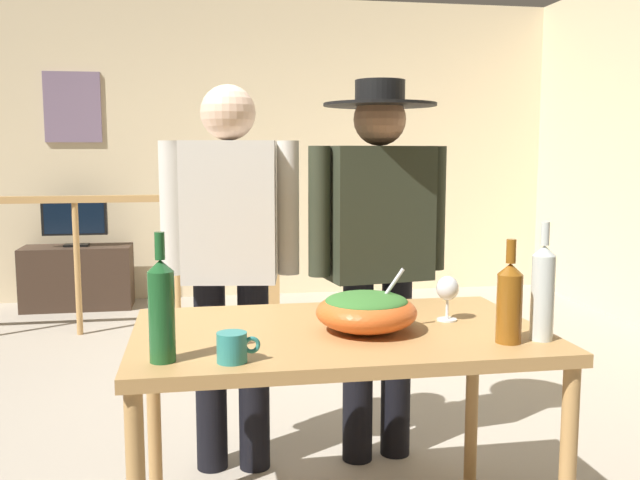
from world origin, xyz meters
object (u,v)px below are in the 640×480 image
(person_standing_left, at_px, (230,249))
(flat_screen_tv, at_px, (75,218))
(stair_railing, at_px, (147,242))
(tv_console, at_px, (78,277))
(wine_bottle_amber, at_px, (509,301))
(wine_glass, at_px, (448,290))
(salad_bowl, at_px, (366,310))
(framed_picture, at_px, (73,107))
(wine_bottle_green, at_px, (162,309))
(person_standing_right, at_px, (378,237))
(serving_table, at_px, (338,352))
(mug_teal, at_px, (233,347))
(wine_bottle_clear, at_px, (543,291))

(person_standing_left, bearing_deg, flat_screen_tv, -61.80)
(stair_railing, relative_size, tv_console, 3.25)
(flat_screen_tv, bearing_deg, wine_bottle_amber, -65.31)
(stair_railing, height_order, wine_glass, stair_railing)
(salad_bowl, height_order, wine_bottle_amber, wine_bottle_amber)
(framed_picture, bearing_deg, wine_bottle_green, -78.14)
(flat_screen_tv, relative_size, person_standing_right, 0.32)
(serving_table, xyz_separation_m, person_standing_right, (0.31, 0.70, 0.29))
(mug_teal, bearing_deg, wine_bottle_green, 168.60)
(salad_bowl, distance_m, person_standing_right, 0.79)
(wine_glass, distance_m, mug_teal, 0.82)
(tv_console, bearing_deg, salad_bowl, -69.03)
(flat_screen_tv, xyz_separation_m, serving_table, (1.47, -3.96, -0.08))
(tv_console, bearing_deg, person_standing_left, -70.72)
(wine_bottle_amber, xyz_separation_m, person_standing_left, (-0.78, 0.94, 0.05))
(wine_bottle_amber, height_order, wine_bottle_clear, wine_bottle_clear)
(serving_table, relative_size, mug_teal, 10.99)
(stair_railing, bearing_deg, wine_bottle_green, -85.35)
(tv_console, xyz_separation_m, person_standing_left, (1.15, -3.30, 0.67))
(tv_console, relative_size, wine_bottle_amber, 2.88)
(stair_railing, bearing_deg, serving_table, -75.19)
(salad_bowl, bearing_deg, framed_picture, 110.03)
(wine_bottle_clear, height_order, mug_teal, wine_bottle_clear)
(framed_picture, xyz_separation_m, wine_bottle_green, (0.96, -4.55, -0.80))
(serving_table, bearing_deg, person_standing_left, 114.19)
(flat_screen_tv, relative_size, wine_bottle_green, 1.49)
(framed_picture, relative_size, wine_bottle_clear, 1.68)
(wine_bottle_amber, bearing_deg, wine_bottle_green, -179.05)
(flat_screen_tv, height_order, wine_bottle_amber, wine_bottle_amber)
(person_standing_left, bearing_deg, stair_railing, -69.37)
(tv_console, relative_size, person_standing_left, 0.56)
(serving_table, distance_m, mug_teal, 0.48)
(serving_table, distance_m, salad_bowl, 0.17)
(serving_table, height_order, person_standing_right, person_standing_right)
(flat_screen_tv, bearing_deg, salad_bowl, -68.88)
(stair_railing, relative_size, mug_teal, 24.59)
(wine_glass, bearing_deg, wine_bottle_clear, -55.05)
(wine_bottle_clear, height_order, person_standing_left, person_standing_left)
(wine_bottle_amber, relative_size, person_standing_right, 0.19)
(salad_bowl, bearing_deg, wine_bottle_green, -160.60)
(serving_table, bearing_deg, stair_railing, 104.81)
(wine_glass, bearing_deg, stair_railing, 111.58)
(wine_bottle_clear, distance_m, person_standing_left, 1.29)
(person_standing_right, bearing_deg, salad_bowl, 63.89)
(tv_console, relative_size, wine_bottle_green, 2.53)
(wine_bottle_amber, bearing_deg, mug_teal, -176.20)
(mug_teal, bearing_deg, person_standing_left, 87.64)
(framed_picture, bearing_deg, stair_railing, -60.55)
(tv_console, relative_size, mug_teal, 7.56)
(person_standing_left, height_order, person_standing_right, person_standing_right)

